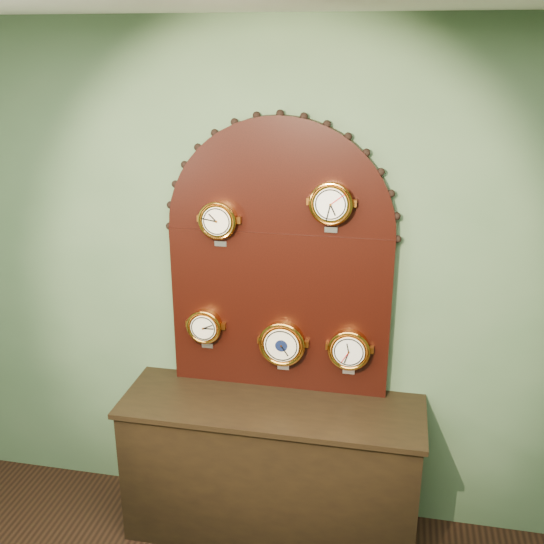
% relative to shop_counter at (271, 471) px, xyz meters
% --- Properties ---
extents(wall_back, '(4.00, 0.00, 4.00)m').
position_rel_shop_counter_xyz_m(wall_back, '(0.00, 0.27, 1.00)').
color(wall_back, '#4A6746').
rests_on(wall_back, ground).
extents(shop_counter, '(1.60, 0.50, 0.80)m').
position_rel_shop_counter_xyz_m(shop_counter, '(0.00, 0.00, 0.00)').
color(shop_counter, black).
rests_on(shop_counter, ground_plane).
extents(display_board, '(1.26, 0.06, 1.53)m').
position_rel_shop_counter_xyz_m(display_board, '(0.00, 0.22, 1.23)').
color(display_board, black).
rests_on(display_board, shop_counter).
extents(roman_clock, '(0.20, 0.08, 0.26)m').
position_rel_shop_counter_xyz_m(roman_clock, '(-0.31, 0.15, 1.40)').
color(roman_clock, orange).
rests_on(roman_clock, display_board).
extents(arabic_clock, '(0.22, 0.08, 0.27)m').
position_rel_shop_counter_xyz_m(arabic_clock, '(0.27, 0.15, 1.52)').
color(arabic_clock, orange).
rests_on(arabic_clock, display_board).
extents(hygrometer, '(0.20, 0.08, 0.25)m').
position_rel_shop_counter_xyz_m(hygrometer, '(-0.41, 0.15, 0.79)').
color(hygrometer, orange).
rests_on(hygrometer, display_board).
extents(barometer, '(0.26, 0.08, 0.31)m').
position_rel_shop_counter_xyz_m(barometer, '(0.03, 0.15, 0.72)').
color(barometer, orange).
rests_on(barometer, display_board).
extents(tide_clock, '(0.23, 0.08, 0.28)m').
position_rel_shop_counter_xyz_m(tide_clock, '(0.39, 0.15, 0.72)').
color(tide_clock, orange).
rests_on(tide_clock, display_board).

